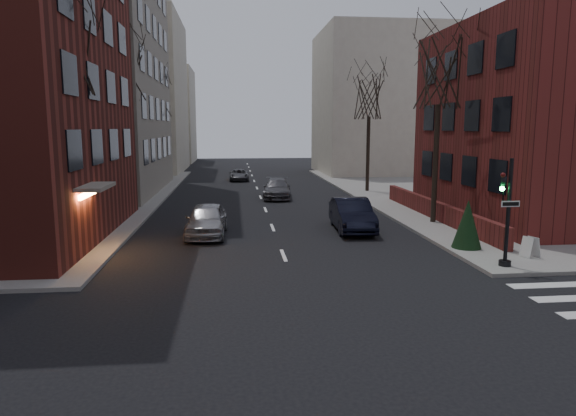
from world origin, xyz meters
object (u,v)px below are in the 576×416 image
at_px(car_lane_gray, 277,189).
at_px(sandwich_board, 530,247).
at_px(evergreen_shrub, 467,224).
at_px(car_lane_silver, 207,220).
at_px(streetlamp_near, 125,145).
at_px(tree_left_a, 65,48).
at_px(streetlamp_far, 168,138).
at_px(car_lane_far, 239,175).
at_px(tree_left_c, 157,96).
at_px(parked_sedan, 352,215).
at_px(tree_left_b, 125,69).
at_px(tree_right_b, 369,98).
at_px(traffic_signal, 506,219).
at_px(tree_right_a, 439,74).

bearing_deg(car_lane_gray, sandwich_board, -61.12).
bearing_deg(evergreen_shrub, car_lane_silver, 158.78).
bearing_deg(car_lane_silver, streetlamp_near, 132.64).
relative_size(streetlamp_near, car_lane_gray, 1.27).
distance_m(tree_left_a, streetlamp_near, 9.07).
relative_size(streetlamp_far, sandwich_board, 7.59).
xyz_separation_m(car_lane_gray, car_lane_far, (-2.68, 13.16, -0.15)).
distance_m(tree_left_c, parked_sedan, 27.42).
xyz_separation_m(car_lane_silver, car_lane_gray, (4.56, 13.11, -0.07)).
distance_m(streetlamp_near, parked_sedan, 13.68).
distance_m(tree_left_b, evergreen_shrub, 23.14).
height_order(streetlamp_near, evergreen_shrub, streetlamp_near).
bearing_deg(sandwich_board, tree_left_b, 119.64).
bearing_deg(tree_right_b, car_lane_gray, -161.15).
height_order(parked_sedan, car_lane_gray, parked_sedan).
distance_m(tree_left_a, streetlamp_far, 28.32).
xyz_separation_m(traffic_signal, car_lane_gray, (-6.73, 20.41, -1.19)).
distance_m(tree_left_c, car_lane_gray, 16.30).
relative_size(tree_left_a, car_lane_gray, 2.08).
relative_size(parked_sedan, evergreen_shrub, 2.42).
bearing_deg(tree_left_c, car_lane_silver, -77.06).
bearing_deg(car_lane_gray, traffic_signal, -66.58).
xyz_separation_m(tree_left_c, parked_sedan, (12.80, -23.16, -7.21)).
height_order(tree_left_c, car_lane_silver, tree_left_c).
relative_size(tree_left_b, evergreen_shrub, 5.23).
bearing_deg(tree_right_a, car_lane_gray, 123.65).
bearing_deg(tree_left_c, traffic_signal, -61.64).
distance_m(tree_right_a, car_lane_gray, 15.53).
height_order(streetlamp_far, evergreen_shrub, streetlamp_far).
relative_size(tree_left_b, streetlamp_near, 1.72).
bearing_deg(car_lane_far, tree_left_b, -114.18).
xyz_separation_m(tree_left_c, tree_right_a, (17.60, -22.00, 0.00)).
height_order(tree_right_a, car_lane_far, tree_right_a).
distance_m(tree_right_a, car_lane_silver, 14.25).
xyz_separation_m(sandwich_board, evergreen_shrub, (-1.80, 1.80, 0.62)).
bearing_deg(tree_right_b, car_lane_far, 134.19).
distance_m(car_lane_gray, sandwich_board, 21.05).
bearing_deg(evergreen_shrub, tree_left_a, 172.94).
bearing_deg(streetlamp_far, car_lane_gray, -53.24).
bearing_deg(car_lane_gray, tree_right_a, -51.18).
bearing_deg(tree_left_c, streetlamp_near, -88.09).
distance_m(tree_left_a, tree_left_c, 26.00).
relative_size(car_lane_silver, sandwich_board, 5.60).
distance_m(tree_right_b, parked_sedan, 17.28).
bearing_deg(streetlamp_near, traffic_signal, -38.87).
bearing_deg(car_lane_far, evergreen_shrub, -73.37).
relative_size(car_lane_gray, car_lane_far, 1.22).
height_order(traffic_signal, car_lane_gray, traffic_signal).
height_order(tree_left_c, car_lane_far, tree_left_c).
bearing_deg(evergreen_shrub, tree_right_b, 87.35).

